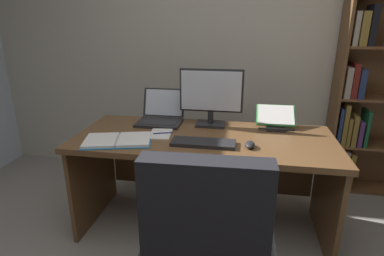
% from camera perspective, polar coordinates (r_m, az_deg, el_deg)
% --- Properties ---
extents(wall_back, '(5.35, 0.12, 2.53)m').
position_cam_1_polar(wall_back, '(3.11, 6.37, 14.31)').
color(wall_back, beige).
rests_on(wall_back, ground).
extents(desk, '(1.80, 0.77, 0.74)m').
position_cam_1_polar(desk, '(2.34, 2.39, -5.36)').
color(desk, brown).
rests_on(desk, ground).
extents(bookshelf, '(0.84, 0.27, 2.18)m').
position_cam_1_polar(bookshelf, '(3.12, 30.64, 8.35)').
color(bookshelf, brown).
rests_on(bookshelf, ground).
extents(monitor, '(0.48, 0.16, 0.44)m').
position_cam_1_polar(monitor, '(2.37, 3.49, 5.58)').
color(monitor, '#232326').
rests_on(monitor, desk).
extents(laptop, '(0.34, 0.33, 0.25)m').
position_cam_1_polar(laptop, '(2.50, -5.71, 2.23)').
color(laptop, '#232326').
rests_on(laptop, desk).
extents(keyboard, '(0.42, 0.15, 0.02)m').
position_cam_1_polar(keyboard, '(2.05, 2.07, -2.73)').
color(keyboard, '#232326').
rests_on(keyboard, desk).
extents(computer_mouse, '(0.06, 0.10, 0.04)m').
position_cam_1_polar(computer_mouse, '(2.03, 10.51, -3.00)').
color(computer_mouse, '#232326').
rests_on(computer_mouse, desk).
extents(reading_stand_with_book, '(0.29, 0.23, 0.15)m').
position_cam_1_polar(reading_stand_with_book, '(2.45, 15.03, 1.83)').
color(reading_stand_with_book, '#232326').
rests_on(reading_stand_with_book, desk).
extents(open_binder, '(0.50, 0.37, 0.02)m').
position_cam_1_polar(open_binder, '(2.15, -13.41, -2.19)').
color(open_binder, '#2D84C6').
rests_on(open_binder, desk).
extents(notepad, '(0.17, 0.22, 0.01)m').
position_cam_1_polar(notepad, '(2.24, -5.77, -1.10)').
color(notepad, white).
rests_on(notepad, desk).
extents(pen, '(0.13, 0.06, 0.01)m').
position_cam_1_polar(pen, '(2.23, -5.28, -0.91)').
color(pen, navy).
rests_on(pen, notepad).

